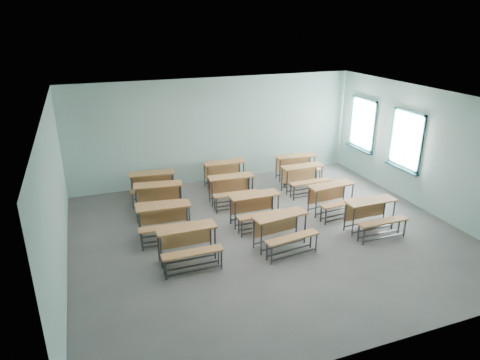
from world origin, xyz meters
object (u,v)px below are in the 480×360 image
object	(u,v)px
desk_unit_r1c0	(165,217)
desk_unit_r2c1	(232,186)
desk_unit_r1c2	(333,195)
desk_unit_r3c0	(153,182)
desk_unit_r0c2	(373,212)
desk_unit_r3c2	(297,164)
desk_unit_r1c1	(256,206)
desk_unit_r2c0	(159,195)
desk_unit_r2c2	(304,175)
desk_unit_r0c0	(188,240)
desk_unit_r3c1	(225,171)
desk_unit_r0c1	(283,227)

from	to	relation	value
desk_unit_r1c0	desk_unit_r2c1	distance (m)	2.47
desk_unit_r1c2	desk_unit_r3c0	bearing A→B (deg)	144.36
desk_unit_r0c2	desk_unit_r1c2	world-z (taller)	same
desk_unit_r0c2	desk_unit_r3c2	bearing A→B (deg)	90.92
desk_unit_r1c1	desk_unit_r2c0	bearing A→B (deg)	143.88
desk_unit_r2c2	desk_unit_r3c2	world-z (taller)	same
desk_unit_r0c0	desk_unit_r3c1	xyz separation A→B (m)	(2.10, 3.78, 0.00)
desk_unit_r1c2	desk_unit_r3c1	bearing A→B (deg)	121.80
desk_unit_r0c2	desk_unit_r1c2	size ratio (longest dim) A/B	0.95
desk_unit_r1c2	desk_unit_r2c1	distance (m)	2.73
desk_unit_r3c1	desk_unit_r2c2	bearing A→B (deg)	-31.55
desk_unit_r3c0	desk_unit_r1c0	bearing A→B (deg)	-86.70
desk_unit_r0c0	desk_unit_r0c1	size ratio (longest dim) A/B	0.94
desk_unit_r0c2	desk_unit_r0c0	bearing A→B (deg)	177.41
desk_unit_r0c1	desk_unit_r1c1	distance (m)	1.26
desk_unit_r1c2	desk_unit_r3c1	distance (m)	3.42
desk_unit_r1c2	desk_unit_r1c0	bearing A→B (deg)	172.18
desk_unit_r0c0	desk_unit_r0c1	world-z (taller)	same
desk_unit_r0c1	desk_unit_r3c2	xyz separation A→B (m)	(2.28, 3.72, 0.00)
desk_unit_r2c2	desk_unit_r3c2	xyz separation A→B (m)	(0.26, 0.95, 0.00)
desk_unit_r0c1	desk_unit_r3c1	world-z (taller)	same
desk_unit_r1c2	desk_unit_r3c2	world-z (taller)	same
desk_unit_r1c1	desk_unit_r2c2	distance (m)	2.62
desk_unit_r0c0	desk_unit_r3c2	world-z (taller)	same
desk_unit_r2c0	desk_unit_r2c2	xyz separation A→B (m)	(4.26, -0.01, 0.00)
desk_unit_r2c0	desk_unit_r3c0	world-z (taller)	same
desk_unit_r0c1	desk_unit_r1c1	world-z (taller)	same
desk_unit_r0c2	desk_unit_r2c2	world-z (taller)	same
desk_unit_r1c0	desk_unit_r1c1	world-z (taller)	same
desk_unit_r2c0	desk_unit_r2c1	world-z (taller)	same
desk_unit_r0c0	desk_unit_r2c2	xyz separation A→B (m)	(4.14, 2.62, 0.00)
desk_unit_r1c2	desk_unit_r2c0	distance (m)	4.56
desk_unit_r0c0	desk_unit_r1c1	distance (m)	2.29
desk_unit_r1c0	desk_unit_r3c2	xyz separation A→B (m)	(4.64, 2.32, 0.00)
desk_unit_r1c2	desk_unit_r2c0	bearing A→B (deg)	154.56
desk_unit_r0c2	desk_unit_r3c1	bearing A→B (deg)	120.66
desk_unit_r3c0	desk_unit_r1c1	bearing A→B (deg)	-43.03
desk_unit_r1c0	desk_unit_r2c2	distance (m)	4.59
desk_unit_r2c0	desk_unit_r2c2	size ratio (longest dim) A/B	1.07
desk_unit_r1c0	desk_unit_r3c1	xyz separation A→B (m)	(2.34, 2.52, 0.00)
desk_unit_r1c0	desk_unit_r1c1	distance (m)	2.25
desk_unit_r0c0	desk_unit_r2c1	size ratio (longest dim) A/B	0.97
desk_unit_r0c0	desk_unit_r1c2	size ratio (longest dim) A/B	0.95
desk_unit_r1c2	desk_unit_r3c2	distance (m)	2.55
desk_unit_r1c1	desk_unit_r3c0	distance (m)	3.25
desk_unit_r0c0	desk_unit_r1c2	xyz separation A→B (m)	(4.14, 1.03, 0.00)
desk_unit_r2c2	desk_unit_r3c1	distance (m)	2.34
desk_unit_r1c1	desk_unit_r3c0	xyz separation A→B (m)	(-2.12, 2.46, 0.00)
desk_unit_r0c2	desk_unit_r2c1	world-z (taller)	same
desk_unit_r0c2	desk_unit_r3c0	distance (m)	5.94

